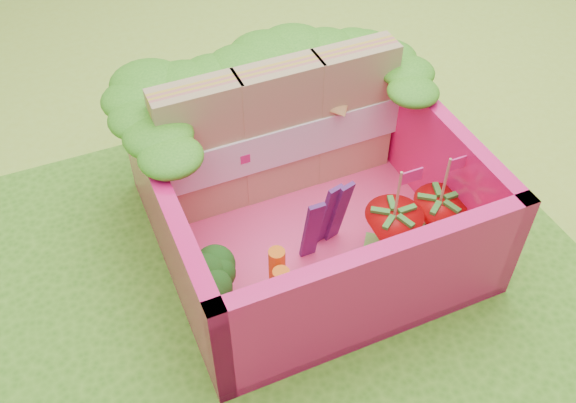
% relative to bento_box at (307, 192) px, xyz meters
% --- Properties ---
extents(ground, '(14.00, 14.00, 0.00)m').
position_rel_bento_box_xyz_m(ground, '(-0.18, -0.32, -0.31)').
color(ground, '#B2DC3E').
rests_on(ground, ground).
extents(placemat, '(2.60, 2.60, 0.03)m').
position_rel_bento_box_xyz_m(placemat, '(-0.18, -0.32, -0.29)').
color(placemat, '#4D9A22').
rests_on(placemat, ground).
extents(bento_floor, '(1.30, 1.30, 0.05)m').
position_rel_bento_box_xyz_m(bento_floor, '(-0.00, 0.00, -0.25)').
color(bento_floor, '#FF4180').
rests_on(bento_floor, placemat).
extents(bento_box, '(1.30, 1.30, 0.55)m').
position_rel_bento_box_xyz_m(bento_box, '(0.00, 0.00, 0.00)').
color(bento_box, '#FC156A').
rests_on(bento_box, placemat).
extents(lettuce_ruffle, '(1.43, 0.76, 0.11)m').
position_rel_bento_box_xyz_m(lettuce_ruffle, '(0.00, 0.47, 0.33)').
color(lettuce_ruffle, '#338C19').
rests_on(lettuce_ruffle, bento_box).
extents(sandwich_stack, '(1.23, 0.18, 0.68)m').
position_rel_bento_box_xyz_m(sandwich_stack, '(0.00, 0.31, 0.11)').
color(sandwich_stack, tan).
rests_on(sandwich_stack, bento_floor).
extents(broccoli, '(0.33, 0.33, 0.26)m').
position_rel_bento_box_xyz_m(broccoli, '(-0.51, -0.25, -0.04)').
color(broccoli, '#6C9649').
rests_on(broccoli, bento_floor).
extents(carrot_sticks, '(0.09, 0.15, 0.25)m').
position_rel_bento_box_xyz_m(carrot_sticks, '(-0.27, -0.32, -0.10)').
color(carrot_sticks, '#FB5E15').
rests_on(carrot_sticks, bento_floor).
extents(purple_wedges, '(0.22, 0.09, 0.38)m').
position_rel_bento_box_xyz_m(purple_wedges, '(0.02, -0.15, -0.04)').
color(purple_wedges, '#471857').
rests_on(purple_wedges, bento_floor).
extents(strawberry_left, '(0.25, 0.25, 0.49)m').
position_rel_bento_box_xyz_m(strawberry_left, '(0.27, -0.29, -0.09)').
color(strawberry_left, red).
rests_on(strawberry_left, bento_floor).
extents(strawberry_right, '(0.23, 0.23, 0.47)m').
position_rel_bento_box_xyz_m(strawberry_right, '(0.50, -0.29, -0.10)').
color(strawberry_right, red).
rests_on(strawberry_right, bento_floor).
extents(snap_peas, '(0.63, 0.30, 0.05)m').
position_rel_bento_box_xyz_m(snap_peas, '(0.32, -0.31, -0.20)').
color(snap_peas, '#59A634').
rests_on(snap_peas, bento_floor).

